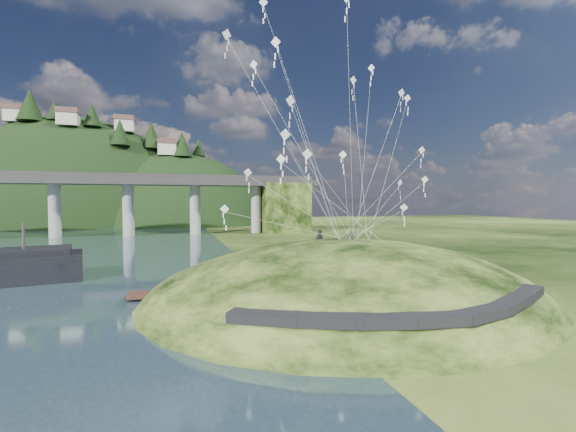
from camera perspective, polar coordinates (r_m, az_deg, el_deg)
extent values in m
plane|color=black|center=(30.45, -4.08, -13.81)|extent=(320.00, 320.00, 0.00)
ellipsoid|color=black|center=(35.20, 8.39, -14.14)|extent=(36.00, 32.00, 13.00)
cube|color=black|center=(22.08, -3.33, -14.60)|extent=(4.32, 3.62, 0.71)
cube|color=black|center=(21.44, 5.83, -14.95)|extent=(4.10, 2.97, 0.61)
cube|color=black|center=(21.89, 14.40, -14.67)|extent=(3.85, 2.37, 0.62)
cube|color=black|center=(23.20, 21.54, -13.89)|extent=(3.62, 1.83, 0.66)
cube|color=black|center=(25.25, 26.74, -12.63)|extent=(3.82, 2.27, 0.68)
cube|color=black|center=(27.94, 29.93, -11.05)|extent=(4.11, 2.97, 0.71)
cube|color=black|center=(31.13, 31.68, -9.69)|extent=(4.26, 3.43, 0.66)
cylinder|color=gray|center=(101.85, -31.28, 0.86)|extent=(2.60, 2.60, 13.00)
cylinder|color=gray|center=(99.09, -22.57, 0.99)|extent=(2.60, 2.60, 13.00)
cylinder|color=gray|center=(98.72, -13.59, 1.09)|extent=(2.60, 2.60, 13.00)
cylinder|color=gray|center=(100.76, -4.75, 1.17)|extent=(2.60, 2.60, 13.00)
cube|color=black|center=(102.58, -0.65, 1.20)|extent=(12.00, 11.00, 13.00)
ellipsoid|color=black|center=(158.83, -28.90, -3.22)|extent=(96.00, 68.00, 88.00)
ellipsoid|color=black|center=(147.72, -16.10, -4.98)|extent=(76.00, 56.00, 72.00)
cone|color=black|center=(152.78, -33.89, 13.53)|extent=(8.01, 8.01, 10.54)
cone|color=black|center=(150.13, -31.32, 13.26)|extent=(4.97, 4.97, 6.54)
cone|color=black|center=(145.57, -27.03, 13.22)|extent=(5.83, 5.83, 7.67)
cone|color=black|center=(138.37, -23.63, 11.30)|extent=(6.47, 6.47, 8.51)
cone|color=black|center=(144.52, -19.60, 11.23)|extent=(7.13, 7.13, 9.38)
cone|color=black|center=(138.99, -15.45, 10.24)|extent=(6.56, 6.56, 8.63)
cone|color=black|center=(144.76, -13.13, 9.86)|extent=(4.88, 4.88, 6.42)
cube|color=beige|center=(156.85, -35.32, 11.98)|extent=(6.00, 5.00, 4.00)
cube|color=brown|center=(157.35, -35.34, 12.95)|extent=(6.40, 5.40, 1.60)
cube|color=beige|center=(144.45, -29.79, 12.29)|extent=(6.00, 5.00, 4.00)
cube|color=brown|center=(144.96, -29.81, 13.34)|extent=(6.40, 5.40, 1.60)
cube|color=beige|center=(147.66, -23.05, 12.14)|extent=(6.00, 5.00, 4.00)
cube|color=brown|center=(148.16, -23.07, 13.17)|extent=(6.40, 5.40, 1.60)
cube|color=beige|center=(139.66, -17.48, 9.35)|extent=(6.00, 5.00, 4.00)
cube|color=brown|center=(140.02, -17.49, 10.45)|extent=(6.40, 5.40, 1.60)
cube|color=black|center=(48.57, -33.27, -4.38)|extent=(7.38, 6.54, 0.64)
cylinder|color=#2D2B2B|center=(48.55, -34.57, -2.76)|extent=(0.26, 0.26, 3.22)
cube|color=#351D16|center=(35.85, -12.63, -10.73)|extent=(12.41, 2.16, 0.31)
cylinder|color=#351D16|center=(35.84, -21.27, -11.20)|extent=(0.27, 0.27, 0.88)
cylinder|color=#351D16|center=(35.77, -16.94, -11.17)|extent=(0.27, 0.27, 0.88)
cylinder|color=#351D16|center=(35.90, -12.62, -11.08)|extent=(0.27, 0.27, 0.88)
cylinder|color=#351D16|center=(36.22, -8.36, -10.93)|extent=(0.27, 0.27, 0.88)
cylinder|color=#351D16|center=(36.73, -4.21, -10.72)|extent=(0.27, 0.27, 0.88)
imported|color=#22222E|center=(35.12, 9.33, -2.15)|extent=(0.59, 0.42, 1.52)
imported|color=#22222E|center=(35.29, 4.67, -2.07)|extent=(1.05, 1.03, 1.70)
cube|color=silver|center=(40.04, 16.46, 17.11)|extent=(0.75, 0.25, 0.73)
cube|color=silver|center=(39.91, 16.46, 16.37)|extent=(0.10, 0.06, 0.44)
cube|color=silver|center=(39.78, 16.45, 15.62)|extent=(0.10, 0.06, 0.44)
cube|color=silver|center=(39.66, 16.44, 14.87)|extent=(0.10, 0.06, 0.44)
cube|color=silver|center=(34.12, -5.96, 6.43)|extent=(0.75, 0.27, 0.73)
cube|color=silver|center=(34.08, -5.96, 5.54)|extent=(0.10, 0.05, 0.44)
cube|color=silver|center=(34.06, -5.96, 4.65)|extent=(0.10, 0.05, 0.44)
cube|color=silver|center=(34.04, -5.95, 3.75)|extent=(0.10, 0.05, 0.44)
cube|color=silver|center=(44.36, 17.26, 16.32)|extent=(0.75, 0.27, 0.74)
cube|color=silver|center=(44.23, 17.26, 15.65)|extent=(0.10, 0.03, 0.44)
cube|color=silver|center=(44.11, 17.25, 14.97)|extent=(0.10, 0.03, 0.44)
cube|color=silver|center=(43.99, 17.24, 14.28)|extent=(0.10, 0.03, 0.44)
cube|color=silver|center=(28.64, -1.83, 24.36)|extent=(0.59, 0.47, 0.71)
cube|color=silver|center=(28.46, -1.82, 23.41)|extent=(0.09, 0.05, 0.42)
cube|color=silver|center=(28.28, -1.82, 22.44)|extent=(0.09, 0.05, 0.42)
cube|color=silver|center=(28.10, -1.82, 21.47)|extent=(0.09, 0.05, 0.42)
cube|color=silver|center=(36.61, -9.38, 1.04)|extent=(0.83, 0.24, 0.84)
cube|color=silver|center=(36.62, -9.37, 0.10)|extent=(0.11, 0.03, 0.49)
cube|color=silver|center=(36.65, -9.37, -0.84)|extent=(0.11, 0.03, 0.49)
cube|color=silver|center=(36.69, -9.36, -1.77)|extent=(0.11, 0.03, 0.49)
cube|color=silver|center=(37.15, 9.65, 19.24)|extent=(0.72, 0.27, 0.74)
cube|color=silver|center=(37.00, 9.65, 18.46)|extent=(0.09, 0.06, 0.43)
cube|color=silver|center=(36.86, 9.64, 17.68)|extent=(0.09, 0.06, 0.43)
cube|color=silver|center=(36.72, 9.64, 16.89)|extent=(0.09, 0.06, 0.43)
cube|color=silver|center=(40.93, 19.61, 5.12)|extent=(0.72, 0.22, 0.72)
cube|color=silver|center=(40.91, 19.60, 4.40)|extent=(0.09, 0.02, 0.42)
cube|color=silver|center=(40.89, 19.59, 3.67)|extent=(0.09, 0.02, 0.42)
cube|color=silver|center=(40.88, 19.58, 2.95)|extent=(0.09, 0.02, 0.42)
cube|color=silver|center=(30.57, 0.39, 16.73)|extent=(0.81, 0.36, 0.85)
cube|color=silver|center=(30.43, 0.39, 15.63)|extent=(0.10, 0.08, 0.49)
cube|color=silver|center=(30.29, 0.38, 14.52)|extent=(0.10, 0.08, 0.49)
cube|color=silver|center=(30.17, 0.38, 13.40)|extent=(0.10, 0.08, 0.49)
cube|color=silver|center=(27.19, -0.40, 11.99)|extent=(0.79, 0.20, 0.79)
cube|color=silver|center=(27.10, -0.40, 10.82)|extent=(0.10, 0.06, 0.46)
cube|color=silver|center=(27.02, -0.40, 9.64)|extent=(0.10, 0.06, 0.46)
cube|color=silver|center=(26.95, -0.40, 8.45)|extent=(0.10, 0.06, 0.46)
cube|color=silver|center=(37.37, 8.14, 8.99)|extent=(0.64, 0.48, 0.76)
cube|color=silver|center=(37.31, 8.13, 8.16)|extent=(0.10, 0.06, 0.44)
cube|color=silver|center=(37.25, 8.13, 7.33)|extent=(0.10, 0.06, 0.44)
cube|color=silver|center=(37.21, 8.12, 6.50)|extent=(0.10, 0.06, 0.44)
cube|color=silver|center=(39.98, -3.67, 29.05)|extent=(0.80, 0.25, 0.82)
cube|color=silver|center=(39.73, -3.67, 28.31)|extent=(0.11, 0.03, 0.47)
cube|color=silver|center=(39.48, -3.67, 27.55)|extent=(0.11, 0.03, 0.47)
cube|color=silver|center=(39.23, -3.67, 26.79)|extent=(0.11, 0.03, 0.47)
cube|color=silver|center=(41.63, 16.80, 1.23)|extent=(0.69, 0.53, 0.81)
cube|color=silver|center=(41.64, 16.79, 0.42)|extent=(0.11, 0.06, 0.48)
cube|color=silver|center=(41.67, 16.78, -0.39)|extent=(0.11, 0.06, 0.48)
cube|color=silver|center=(41.70, 16.77, -1.20)|extent=(0.11, 0.06, 0.48)
cube|color=silver|center=(46.34, 12.24, 20.64)|extent=(0.53, 0.67, 0.80)
cube|color=silver|center=(46.16, 12.24, 19.95)|extent=(0.10, 0.08, 0.47)
cube|color=silver|center=(45.99, 12.23, 19.26)|extent=(0.10, 0.08, 0.47)
cube|color=silver|center=(45.82, 12.22, 18.57)|extent=(0.10, 0.08, 0.47)
cube|color=silver|center=(36.22, -9.07, 25.03)|extent=(0.82, 0.36, 0.84)
cube|color=silver|center=(35.99, -9.07, 24.13)|extent=(0.10, 0.09, 0.50)
cube|color=silver|center=(35.77, -9.06, 23.23)|extent=(0.10, 0.09, 0.50)
cube|color=silver|center=(35.55, -9.05, 22.31)|extent=(0.10, 0.09, 0.50)
cube|color=silver|center=(28.05, 2.89, 9.17)|extent=(0.78, 0.21, 0.77)
cube|color=silver|center=(27.99, 2.89, 8.06)|extent=(0.10, 0.05, 0.45)
cube|color=silver|center=(27.94, 2.88, 6.93)|extent=(0.10, 0.05, 0.45)
cube|color=silver|center=(27.90, 2.88, 5.81)|extent=(0.10, 0.05, 0.45)
cube|color=silver|center=(43.33, 16.25, 4.72)|extent=(0.71, 0.32, 0.74)
cube|color=silver|center=(43.31, 16.24, 4.02)|extent=(0.09, 0.07, 0.43)
cube|color=silver|center=(43.30, 16.23, 3.32)|extent=(0.09, 0.07, 0.43)
cube|color=silver|center=(43.29, 16.23, 2.61)|extent=(0.09, 0.07, 0.43)
cube|color=silver|center=(40.54, 19.20, 9.21)|extent=(0.74, 0.21, 0.72)
cube|color=silver|center=(40.48, 19.19, 8.48)|extent=(0.10, 0.04, 0.43)
cube|color=silver|center=(40.43, 19.18, 7.75)|extent=(0.10, 0.04, 0.43)
cube|color=silver|center=(40.38, 19.17, 7.01)|extent=(0.10, 0.04, 0.43)
cube|color=silver|center=(28.92, 8.68, 28.52)|extent=(0.09, 0.02, 0.39)
cube|color=silver|center=(28.71, 8.67, 27.68)|extent=(0.09, 0.02, 0.39)
cube|color=silver|center=(28.51, 8.67, 26.82)|extent=(0.09, 0.02, 0.39)
cube|color=silver|center=(32.77, -5.10, 21.44)|extent=(0.51, 0.54, 0.71)
cube|color=silver|center=(32.61, -5.10, 20.61)|extent=(0.09, 0.07, 0.41)
cube|color=silver|center=(32.45, -5.09, 19.76)|extent=(0.09, 0.07, 0.41)
cube|color=silver|center=(32.31, -5.09, 18.91)|extent=(0.09, 0.07, 0.41)
cube|color=silver|center=(30.99, -1.04, 8.43)|extent=(0.66, 0.56, 0.81)
cube|color=silver|center=(30.94, -1.04, 7.35)|extent=(0.11, 0.06, 0.48)
cube|color=silver|center=(30.89, -1.04, 6.27)|extent=(0.11, 0.06, 0.48)
cube|color=silver|center=(30.86, -1.04, 5.19)|extent=(0.11, 0.06, 0.48)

